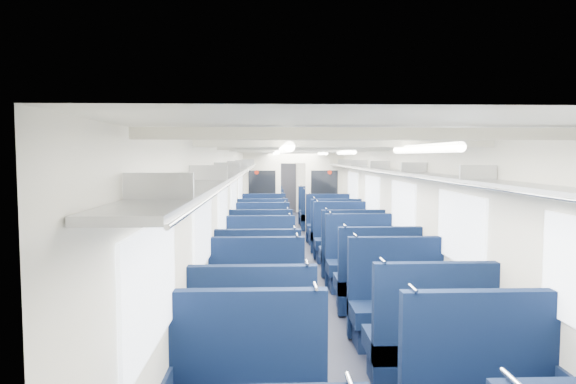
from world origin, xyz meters
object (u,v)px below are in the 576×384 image
at_px(seat_4, 253,352).
at_px(seat_16, 263,235).
at_px(seat_19, 329,228).
at_px(seat_17, 335,235).
at_px(seat_18, 263,227).
at_px(seat_9, 377,285).
at_px(seat_14, 262,244).
at_px(seat_22, 264,213).
at_px(seat_6, 257,311).
at_px(seat_13, 351,255).
at_px(seat_7, 398,310).
at_px(seat_21, 320,217).
at_px(seat_5, 428,347).
at_px(bulkhead, 293,191).
at_px(seat_23, 317,213).
at_px(seat_11, 361,266).
at_px(end_door, 286,187).
at_px(seat_15, 341,242).
at_px(seat_12, 261,254).
at_px(seat_20, 264,218).
at_px(seat_10, 260,270).
at_px(seat_8, 258,289).

relative_size(seat_4, seat_16, 1.00).
bearing_deg(seat_19, seat_17, -90.00).
xyz_separation_m(seat_16, seat_18, (0.00, 1.21, 0.00)).
xyz_separation_m(seat_9, seat_14, (-1.66, 3.32, 0.00)).
distance_m(seat_14, seat_22, 5.59).
distance_m(seat_6, seat_13, 3.66).
xyz_separation_m(seat_7, seat_22, (-1.66, 10.06, 0.00)).
distance_m(seat_13, seat_21, 5.66).
bearing_deg(seat_7, seat_17, 90.00).
bearing_deg(seat_5, seat_19, 90.00).
xyz_separation_m(seat_18, seat_22, (0.00, 3.16, 0.00)).
height_order(seat_7, seat_14, same).
bearing_deg(seat_9, bulkhead, 96.64).
bearing_deg(seat_9, seat_23, 90.00).
height_order(seat_13, seat_17, same).
distance_m(seat_6, seat_19, 6.91).
bearing_deg(seat_22, bulkhead, -65.09).
xyz_separation_m(seat_16, seat_23, (1.66, 4.31, 0.00)).
xyz_separation_m(seat_7, seat_14, (-1.66, 4.47, 0.00)).
bearing_deg(seat_7, seat_23, 90.00).
relative_size(seat_14, seat_16, 1.00).
xyz_separation_m(seat_11, seat_18, (-1.66, 4.52, 0.00)).
relative_size(end_door, seat_4, 1.57).
distance_m(seat_7, seat_15, 4.62).
relative_size(seat_4, seat_21, 1.00).
bearing_deg(seat_16, seat_21, 63.03).
bearing_deg(seat_12, seat_6, -90.00).
xyz_separation_m(end_door, seat_16, (-0.83, -8.02, -0.61)).
distance_m(seat_17, seat_20, 3.70).
relative_size(end_door, seat_10, 1.57).
bearing_deg(seat_20, seat_23, 33.63).
relative_size(seat_10, seat_12, 1.00).
height_order(seat_17, seat_22, same).
relative_size(seat_12, seat_22, 1.00).
height_order(seat_14, seat_19, same).
height_order(seat_7, seat_17, same).
height_order(seat_16, seat_17, same).
relative_size(seat_5, seat_10, 1.00).
bearing_deg(seat_20, seat_7, -79.44).
distance_m(seat_13, seat_23, 6.70).
distance_m(seat_8, seat_13, 2.85).
height_order(seat_7, seat_8, same).
distance_m(seat_13, seat_18, 3.96).
distance_m(seat_16, seat_23, 4.62).
bearing_deg(seat_8, seat_17, 70.16).
bearing_deg(seat_5, seat_23, 90.00).
xyz_separation_m(seat_10, seat_13, (1.66, 1.14, 0.00)).
relative_size(bulkhead, seat_23, 2.20).
height_order(seat_9, seat_12, same).
bearing_deg(seat_7, bulkhead, 95.72).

